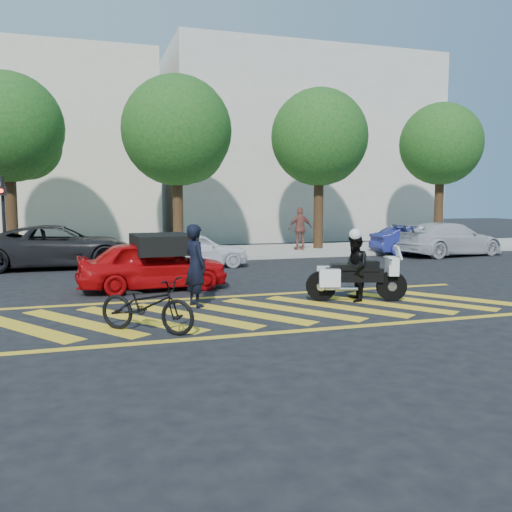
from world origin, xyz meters
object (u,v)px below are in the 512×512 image
object	(u,v)px
police_motorcycle	(355,277)
parked_right	(417,240)
officer_bike	(195,266)
officer_moto	(355,268)
red_convertible	(153,265)
parked_mid_right	(195,250)
parked_mid_left	(59,246)
parked_far_right	(449,239)
bicycle	(147,305)

from	to	relation	value
police_motorcycle	parked_right	bearing A→B (deg)	67.13
police_motorcycle	officer_bike	bearing A→B (deg)	-169.14
officer_moto	police_motorcycle	bearing A→B (deg)	141.71
red_convertible	officer_bike	bearing A→B (deg)	-169.27
red_convertible	parked_mid_right	size ratio (longest dim) A/B	1.07
parked_mid_left	parked_far_right	world-z (taller)	parked_mid_left
parked_mid_right	parked_right	bearing A→B (deg)	-85.72
officer_bike	parked_mid_right	size ratio (longest dim) A/B	0.51
bicycle	officer_moto	xyz separation A→B (m)	(5.04, 1.59, 0.29)
officer_moto	red_convertible	distance (m)	5.36
police_motorcycle	officer_moto	distance (m)	0.23
red_convertible	parked_right	size ratio (longest dim) A/B	1.02
parked_right	parked_far_right	distance (m)	1.34
bicycle	officer_moto	bearing A→B (deg)	-34.22
red_convertible	parked_right	distance (m)	13.26
parked_right	police_motorcycle	bearing A→B (deg)	144.41
parked_mid_right	parked_far_right	bearing A→B (deg)	-89.97
parked_right	officer_bike	bearing A→B (deg)	131.46
officer_bike	parked_right	distance (m)	14.02
officer_bike	bicycle	xyz separation A→B (m)	(-1.31, -2.08, -0.43)
bicycle	parked_mid_right	world-z (taller)	parked_mid_right
red_convertible	parked_mid_left	bearing A→B (deg)	21.19
parked_mid_left	parked_far_right	bearing A→B (deg)	-91.52
officer_bike	parked_mid_right	xyz separation A→B (m)	(1.33, 6.86, -0.30)
parked_right	parked_far_right	size ratio (longest dim) A/B	0.79
parked_mid_right	parked_right	xyz separation A→B (m)	(10.00, 1.40, 0.01)
officer_bike	parked_mid_right	distance (m)	7.00
red_convertible	parked_mid_left	world-z (taller)	parked_mid_left
officer_moto	parked_far_right	size ratio (longest dim) A/B	0.33
police_motorcycle	red_convertible	size ratio (longest dim) A/B	0.59
parked_mid_left	officer_moto	bearing A→B (deg)	-140.43
parked_mid_right	officer_moto	bearing A→B (deg)	-165.55
officer_bike	parked_mid_left	bearing A→B (deg)	3.46
officer_bike	parked_far_right	size ratio (longest dim) A/B	0.38
bicycle	red_convertible	distance (m)	4.71
red_convertible	parked_right	bearing A→B (deg)	-68.10
parked_right	parked_far_right	bearing A→B (deg)	-115.13
officer_moto	red_convertible	world-z (taller)	officer_moto
red_convertible	parked_mid_right	bearing A→B (deg)	-28.29
officer_bike	police_motorcycle	distance (m)	3.80
officer_moto	parked_right	bearing A→B (deg)	157.10
bicycle	parked_far_right	distance (m)	16.84
officer_bike	police_motorcycle	xyz separation A→B (m)	(3.75, -0.47, -0.36)
officer_bike	bicycle	bearing A→B (deg)	129.73
bicycle	parked_mid_right	size ratio (longest dim) A/B	0.52
parked_mid_right	parked_far_right	xyz separation A→B (m)	(11.15, 0.72, 0.08)
officer_bike	officer_moto	world-z (taller)	officer_bike
bicycle	red_convertible	xyz separation A→B (m)	(0.65, 4.66, 0.16)
red_convertible	parked_far_right	world-z (taller)	parked_far_right
bicycle	parked_right	world-z (taller)	parked_right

